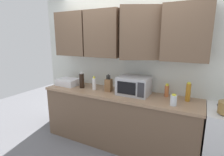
# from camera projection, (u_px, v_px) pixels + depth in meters

# --- Properties ---
(wall_back_with_cabinets) EXTENTS (3.42, 0.56, 2.60)m
(wall_back_with_cabinets) POSITION_uv_depth(u_px,v_px,m) (124.00, 49.00, 2.87)
(wall_back_with_cabinets) COLOR silver
(wall_back_with_cabinets) RESTS_ON ground_plane
(counter_run) EXTENTS (2.55, 0.63, 0.90)m
(counter_run) POSITION_uv_depth(u_px,v_px,m) (117.00, 118.00, 2.93)
(counter_run) COLOR brown
(counter_run) RESTS_ON ground_plane
(microwave) EXTENTS (0.48, 0.37, 0.28)m
(microwave) POSITION_uv_depth(u_px,v_px,m) (134.00, 86.00, 2.72)
(microwave) COLOR #B7B7BC
(microwave) RESTS_ON counter_run
(dish_rack) EXTENTS (0.38, 0.30, 0.12)m
(dish_rack) POSITION_uv_depth(u_px,v_px,m) (68.00, 82.00, 3.27)
(dish_rack) COLOR silver
(dish_rack) RESTS_ON counter_run
(knife_block) EXTENTS (0.11, 0.13, 0.28)m
(knife_block) POSITION_uv_depth(u_px,v_px,m) (109.00, 85.00, 2.89)
(knife_block) COLOR brown
(knife_block) RESTS_ON counter_run
(bottle_soy_dark) EXTENTS (0.08, 0.08, 0.28)m
(bottle_soy_dark) POSITION_uv_depth(u_px,v_px,m) (82.00, 81.00, 3.08)
(bottle_soy_dark) COLOR black
(bottle_soy_dark) RESTS_ON counter_run
(bottle_white_jar) EXTENTS (0.06, 0.06, 0.23)m
(bottle_white_jar) POSITION_uv_depth(u_px,v_px,m) (94.00, 84.00, 2.97)
(bottle_white_jar) COLOR white
(bottle_white_jar) RESTS_ON counter_run
(bottle_clear_tall) EXTENTS (0.08, 0.08, 0.15)m
(bottle_clear_tall) POSITION_uv_depth(u_px,v_px,m) (174.00, 100.00, 2.27)
(bottle_clear_tall) COLOR silver
(bottle_clear_tall) RESTS_ON counter_run
(bottle_amber_vinegar) EXTENTS (0.07, 0.07, 0.27)m
(bottle_amber_vinegar) POSITION_uv_depth(u_px,v_px,m) (188.00, 92.00, 2.42)
(bottle_amber_vinegar) COLOR #AD701E
(bottle_amber_vinegar) RESTS_ON counter_run
(bottle_spice_jar) EXTENTS (0.06, 0.06, 0.20)m
(bottle_spice_jar) POSITION_uv_depth(u_px,v_px,m) (167.00, 91.00, 2.63)
(bottle_spice_jar) COLOR #BC6638
(bottle_spice_jar) RESTS_ON counter_run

